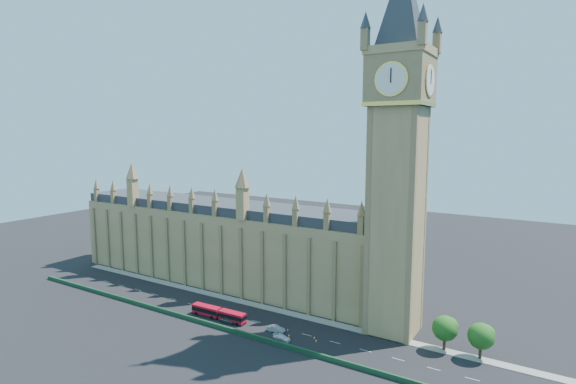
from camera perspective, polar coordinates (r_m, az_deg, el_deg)
The scene contains 15 objects.
ground at distance 131.28m, azimuth -5.54°, elevation -15.67°, with size 400.00×400.00×0.00m, color black.
palace_westminster at distance 158.03m, azimuth -8.09°, elevation -6.36°, with size 120.00×20.00×28.00m.
elizabeth_tower at distance 115.55m, azimuth 13.94°, elevation 8.75°, with size 20.59×20.59×105.00m.
bridge_parapet at distance 124.59m, azimuth -8.14°, elevation -16.74°, with size 160.00×0.60×1.20m, color #1E4C2D.
kerb_north at distance 138.36m, azimuth -3.11°, elevation -14.36°, with size 160.00×3.00×0.16m, color gray.
tree_east_near at distance 117.63m, azimuth 19.43°, elevation -15.95°, with size 6.00×6.00×8.50m.
tree_east_far at distance 116.49m, azimuth 23.44°, elevation -16.39°, with size 6.00×6.00×8.50m.
red_bus at distance 131.29m, azimuth -8.83°, elevation -14.99°, with size 17.45×3.18×2.96m.
car_grey at distance 128.70m, azimuth -7.60°, elevation -15.82°, with size 1.84×4.57×1.56m, color #44464C.
car_silver at distance 122.62m, azimuth -1.53°, elevation -16.98°, with size 1.68×4.82×1.59m, color #A5A7AC.
car_white at distance 118.31m, azimuth -0.79°, elevation -18.00°, with size 1.90×4.67×1.35m, color white.
cone_a at distance 117.67m, azimuth 3.59°, elevation -18.35°, with size 0.56×0.56×0.68m.
cone_b at distance 119.10m, azimuth 3.36°, elevation -18.01°, with size 0.54×0.54×0.69m.
cone_c at distance 123.02m, azimuth -0.05°, elevation -17.13°, with size 0.49×0.49×0.65m.
cone_d at distance 119.92m, azimuth 0.12°, elevation -17.79°, with size 0.60×0.60×0.76m.
Camera 1 is at (72.89, -96.13, 51.77)m, focal length 28.00 mm.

